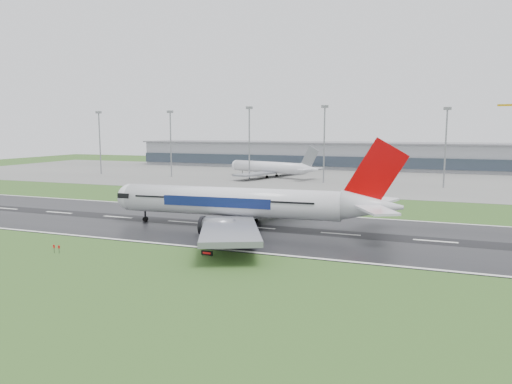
% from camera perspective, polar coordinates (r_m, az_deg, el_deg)
% --- Properties ---
extents(ground, '(520.00, 520.00, 0.00)m').
position_cam_1_polar(ground, '(121.44, -8.74, -3.65)').
color(ground, '#2A4F1D').
rests_on(ground, ground).
extents(runway, '(400.00, 45.00, 0.10)m').
position_cam_1_polar(runway, '(121.43, -8.74, -3.63)').
color(runway, black).
rests_on(runway, ground).
extents(apron, '(400.00, 130.00, 0.08)m').
position_cam_1_polar(apron, '(237.49, 5.97, 1.89)').
color(apron, slate).
rests_on(apron, ground).
extents(terminal, '(240.00, 36.00, 15.00)m').
position_cam_1_polar(terminal, '(295.30, 8.87, 4.40)').
color(terminal, gray).
rests_on(terminal, ground).
extents(main_airliner, '(74.66, 71.55, 20.74)m').
position_cam_1_polar(main_airliner, '(111.44, -0.82, 0.88)').
color(main_airliner, silver).
rests_on(main_airliner, runway).
extents(parked_airliner, '(66.30, 64.03, 15.56)m').
position_cam_1_polar(parked_airliner, '(232.00, 1.84, 3.73)').
color(parked_airliner, white).
rests_on(parked_airliner, apron).
extents(runway_sign, '(2.31, 0.71, 1.04)m').
position_cam_1_polar(runway_sign, '(89.07, -5.95, -7.40)').
color(runway_sign, black).
rests_on(runway_sign, ground).
extents(floodmast_0, '(0.64, 0.64, 31.65)m').
position_cam_1_polar(floodmast_0, '(260.86, -18.38, 5.53)').
color(floodmast_0, gray).
rests_on(floodmast_0, ground).
extents(floodmast_1, '(0.64, 0.64, 31.43)m').
position_cam_1_polar(floodmast_1, '(236.82, -10.28, 5.59)').
color(floodmast_1, gray).
rests_on(floodmast_1, ground).
extents(floodmast_2, '(0.64, 0.64, 32.72)m').
position_cam_1_polar(floodmast_2, '(218.76, -0.82, 5.73)').
color(floodmast_2, gray).
rests_on(floodmast_2, ground).
extents(floodmast_3, '(0.64, 0.64, 32.69)m').
position_cam_1_polar(floodmast_3, '(208.78, 8.25, 5.56)').
color(floodmast_3, gray).
rests_on(floodmast_3, ground).
extents(floodmast_4, '(0.64, 0.64, 31.13)m').
position_cam_1_polar(floodmast_4, '(204.38, 21.96, 4.82)').
color(floodmast_4, gray).
rests_on(floodmast_4, ground).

